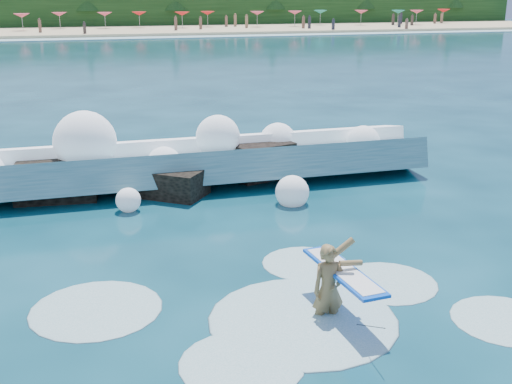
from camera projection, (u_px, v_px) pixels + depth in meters
ground at (207, 294)px, 11.57m from camera, size 200.00×200.00×0.00m
beach at (81, 31)px, 82.96m from camera, size 140.00×20.00×0.40m
wet_band at (84, 38)px, 72.94m from camera, size 140.00×5.00×0.08m
treeline at (78, 11)px, 91.44m from camera, size 140.00×4.00×5.00m
breaking_wave at (113, 170)px, 17.62m from camera, size 17.77×2.78×1.53m
rock_cluster at (156, 175)px, 17.64m from camera, size 7.82×3.06×1.20m
surfer_with_board at (332, 285)px, 10.60m from camera, size 0.90×2.79×1.56m
wave_spray at (94, 155)px, 17.20m from camera, size 15.00×4.18×2.28m
surf_foam at (288, 312)px, 10.91m from camera, size 8.57×4.98×0.16m
beach_umbrellas at (80, 14)px, 84.42m from camera, size 112.77×6.46×0.50m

